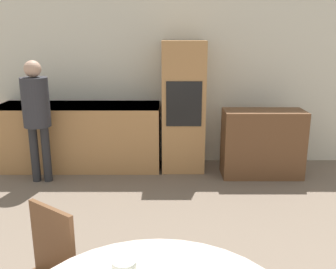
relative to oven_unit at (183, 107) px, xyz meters
name	(u,v)px	position (x,y,z in m)	size (l,w,h in m)	color
wall_back	(170,75)	(-0.19, 0.34, 0.40)	(6.46, 0.05, 2.60)	beige
kitchen_counter	(81,136)	(-1.45, -0.01, -0.42)	(2.23, 0.60, 0.94)	#AD7A47
oven_unit	(183,107)	(0.00, 0.00, 0.00)	(0.59, 0.59, 1.80)	#AD7A47
sideboard	(262,143)	(1.06, -0.32, -0.45)	(1.07, 0.45, 0.91)	brown
person_standing	(36,109)	(-1.87, -0.52, 0.07)	(0.34, 0.34, 1.58)	#262628
bowl_far	(124,264)	(-0.44, -3.47, -0.16)	(0.13, 0.13, 0.05)	silver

